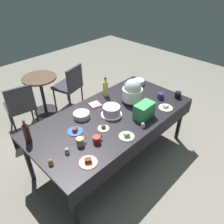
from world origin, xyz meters
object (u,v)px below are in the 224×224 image
object	(u,v)px
coffee_mug_red	(97,140)
coffee_mug_tan	(80,142)
maroon_chair_left	(20,104)
dessert_plate_coral	(88,162)
dessert_plate_white	(103,128)
soda_carton	(144,111)
soda_bottle_cola	(26,132)
soda_bottle_ginger_ale	(105,87)
slow_cooker	(132,92)
coffee_mug_black	(178,95)
maroon_chair_right	(70,84)
cupcake_mint	(51,162)
dessert_plate_cream	(166,107)
cupcake_lemon	(143,125)
coffee_mug_navy	(161,96)
frosted_layer_cake	(111,111)
round_cafe_table	(41,88)
glass_salad_bowl	(81,115)
potluck_table	(112,119)
cupcake_rose	(67,151)
ceramic_snack_bowl	(139,82)
dessert_plate_cobalt	(75,131)
dessert_plate_sage	(127,136)

from	to	relation	value
coffee_mug_red	coffee_mug_tan	distance (m)	0.18
maroon_chair_left	dessert_plate_coral	bearing A→B (deg)	-95.23
dessert_plate_white	soda_carton	size ratio (longest dim) A/B	0.54
dessert_plate_coral	soda_bottle_cola	xyz separation A→B (m)	(-0.26, 0.70, 0.12)
soda_bottle_ginger_ale	slow_cooker	bearing A→B (deg)	-71.47
coffee_mug_black	maroon_chair_right	size ratio (longest dim) A/B	0.15
cupcake_mint	dessert_plate_cream	bearing A→B (deg)	-8.80
cupcake_lemon	coffee_mug_navy	bearing A→B (deg)	18.08
dessert_plate_coral	cupcake_mint	bearing A→B (deg)	137.54
frosted_layer_cake	round_cafe_table	world-z (taller)	frosted_layer_cake
coffee_mug_red	coffee_mug_navy	distance (m)	1.27
glass_salad_bowl	soda_bottle_ginger_ale	distance (m)	0.63
coffee_mug_tan	soda_bottle_ginger_ale	bearing A→B (deg)	31.34
cupcake_lemon	maroon_chair_left	distance (m)	2.08
potluck_table	coffee_mug_black	size ratio (longest dim) A/B	16.96
dessert_plate_coral	soda_bottle_cola	world-z (taller)	soda_bottle_cola
dessert_plate_coral	coffee_mug_tan	bearing A→B (deg)	66.91
glass_salad_bowl	cupcake_lemon	xyz separation A→B (m)	(0.39, -0.68, -0.00)
frosted_layer_cake	glass_salad_bowl	bearing A→B (deg)	142.06
soda_carton	glass_salad_bowl	bearing A→B (deg)	133.56
potluck_table	cupcake_rose	size ratio (longest dim) A/B	32.59
soda_bottle_cola	coffee_mug_red	xyz separation A→B (m)	(0.52, -0.54, -0.09)
maroon_chair_right	dessert_plate_cream	bearing A→B (deg)	-83.76
cupcake_mint	coffee_mug_red	bearing A→B (deg)	-9.68
ceramic_snack_bowl	dessert_plate_cobalt	distance (m)	1.47
slow_cooker	round_cafe_table	distance (m)	1.82
dessert_plate_coral	soda_bottle_cola	size ratio (longest dim) A/B	0.65
coffee_mug_tan	glass_salad_bowl	bearing A→B (deg)	49.69
maroon_chair_left	round_cafe_table	size ratio (longest dim) A/B	1.18
cupcake_rose	soda_bottle_cola	xyz separation A→B (m)	(-0.19, 0.44, 0.10)
dessert_plate_cream	cupcake_lemon	xyz separation A→B (m)	(-0.55, -0.03, 0.02)
soda_carton	maroon_chair_left	xyz separation A→B (m)	(-0.81, 1.83, -0.36)
dessert_plate_sage	soda_carton	world-z (taller)	soda_carton
potluck_table	frosted_layer_cake	distance (m)	0.12
dessert_plate_cobalt	coffee_mug_navy	world-z (taller)	coffee_mug_navy
dessert_plate_white	coffee_mug_black	xyz separation A→B (m)	(1.25, -0.25, 0.03)
potluck_table	maroon_chair_left	size ratio (longest dim) A/B	2.59
potluck_table	maroon_chair_right	world-z (taller)	maroon_chair_right
coffee_mug_tan	frosted_layer_cake	bearing A→B (deg)	13.61
ceramic_snack_bowl	round_cafe_table	size ratio (longest dim) A/B	0.25
maroon_chair_left	cupcake_rose	bearing A→B (deg)	-98.35
dessert_plate_coral	coffee_mug_black	world-z (taller)	coffee_mug_black
ceramic_snack_bowl	coffee_mug_navy	xyz separation A→B (m)	(-0.13, -0.50, 0.01)
glass_salad_bowl	maroon_chair_right	size ratio (longest dim) A/B	0.24
soda_bottle_cola	round_cafe_table	size ratio (longest dim) A/B	0.40
frosted_layer_cake	dessert_plate_white	size ratio (longest dim) A/B	1.96
frosted_layer_cake	dessert_plate_coral	world-z (taller)	frosted_layer_cake
cupcake_lemon	soda_bottle_ginger_ale	world-z (taller)	soda_bottle_ginger_ale
dessert_plate_white	maroon_chair_left	xyz separation A→B (m)	(-0.30, 1.63, -0.27)
dessert_plate_white	soda_carton	bearing A→B (deg)	-20.95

